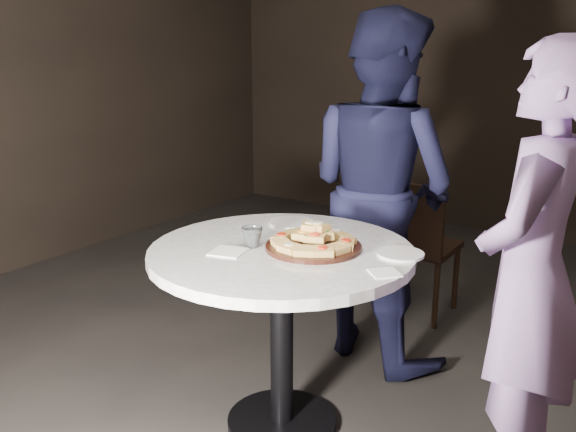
{
  "coord_description": "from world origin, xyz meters",
  "views": [
    {
      "loc": [
        1.31,
        -2.23,
        1.7
      ],
      "look_at": [
        -0.15,
        -0.06,
        0.98
      ],
      "focal_mm": 40.0,
      "sensor_mm": 36.0,
      "label": 1
    }
  ],
  "objects_px": {
    "diner_navy": "(381,190)",
    "chair_far": "(416,240)",
    "serving_board": "(313,247)",
    "focaccia_pile": "(314,238)",
    "water_glass": "(252,237)",
    "diner_teal": "(531,276)",
    "table": "(282,283)"
  },
  "relations": [
    {
      "from": "chair_far",
      "to": "serving_board",
      "type": "bearing_deg",
      "value": 93.42
    },
    {
      "from": "table",
      "to": "diner_navy",
      "type": "xyz_separation_m",
      "value": [
        0.02,
        0.91,
        0.24
      ]
    },
    {
      "from": "water_glass",
      "to": "serving_board",
      "type": "bearing_deg",
      "value": 27.22
    },
    {
      "from": "water_glass",
      "to": "chair_far",
      "type": "bearing_deg",
      "value": 84.75
    },
    {
      "from": "diner_navy",
      "to": "serving_board",
      "type": "bearing_deg",
      "value": 114.42
    },
    {
      "from": "serving_board",
      "to": "chair_far",
      "type": "height_order",
      "value": "chair_far"
    },
    {
      "from": "serving_board",
      "to": "focaccia_pile",
      "type": "xyz_separation_m",
      "value": [
        -0.0,
        0.0,
        0.04
      ]
    },
    {
      "from": "chair_far",
      "to": "diner_navy",
      "type": "distance_m",
      "value": 0.67
    },
    {
      "from": "diner_navy",
      "to": "chair_far",
      "type": "bearing_deg",
      "value": -72.17
    },
    {
      "from": "table",
      "to": "water_glass",
      "type": "height_order",
      "value": "water_glass"
    },
    {
      "from": "diner_navy",
      "to": "diner_teal",
      "type": "height_order",
      "value": "diner_navy"
    },
    {
      "from": "serving_board",
      "to": "water_glass",
      "type": "distance_m",
      "value": 0.26
    },
    {
      "from": "water_glass",
      "to": "diner_navy",
      "type": "bearing_deg",
      "value": 81.95
    },
    {
      "from": "chair_far",
      "to": "diner_teal",
      "type": "bearing_deg",
      "value": 127.07
    },
    {
      "from": "water_glass",
      "to": "chair_far",
      "type": "xyz_separation_m",
      "value": [
        0.14,
        1.49,
        -0.38
      ]
    },
    {
      "from": "focaccia_pile",
      "to": "serving_board",
      "type": "bearing_deg",
      "value": -63.69
    },
    {
      "from": "serving_board",
      "to": "focaccia_pile",
      "type": "distance_m",
      "value": 0.04
    },
    {
      "from": "focaccia_pile",
      "to": "chair_far",
      "type": "xyz_separation_m",
      "value": [
        -0.09,
        1.37,
        -0.38
      ]
    },
    {
      "from": "water_glass",
      "to": "diner_teal",
      "type": "bearing_deg",
      "value": 13.36
    },
    {
      "from": "serving_board",
      "to": "chair_far",
      "type": "bearing_deg",
      "value": 93.97
    },
    {
      "from": "serving_board",
      "to": "diner_navy",
      "type": "relative_size",
      "value": 0.22
    },
    {
      "from": "serving_board",
      "to": "diner_navy",
      "type": "distance_m",
      "value": 0.85
    },
    {
      "from": "chair_far",
      "to": "diner_teal",
      "type": "height_order",
      "value": "diner_teal"
    },
    {
      "from": "serving_board",
      "to": "water_glass",
      "type": "relative_size",
      "value": 4.46
    },
    {
      "from": "serving_board",
      "to": "water_glass",
      "type": "xyz_separation_m",
      "value": [
        -0.23,
        -0.12,
        0.03
      ]
    },
    {
      "from": "table",
      "to": "water_glass",
      "type": "xyz_separation_m",
      "value": [
        -0.12,
        -0.05,
        0.2
      ]
    },
    {
      "from": "chair_far",
      "to": "diner_teal",
      "type": "xyz_separation_m",
      "value": [
        0.95,
        -1.23,
        0.35
      ]
    },
    {
      "from": "chair_far",
      "to": "water_glass",
      "type": "bearing_deg",
      "value": 84.2
    },
    {
      "from": "focaccia_pile",
      "to": "chair_far",
      "type": "relative_size",
      "value": 0.41
    },
    {
      "from": "serving_board",
      "to": "diner_teal",
      "type": "bearing_deg",
      "value": 9.22
    },
    {
      "from": "table",
      "to": "water_glass",
      "type": "relative_size",
      "value": 12.95
    },
    {
      "from": "diner_navy",
      "to": "table",
      "type": "bearing_deg",
      "value": 106.63
    }
  ]
}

